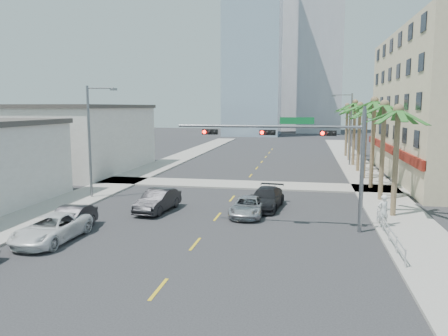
% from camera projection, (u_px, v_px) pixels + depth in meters
% --- Properties ---
extents(ground, '(260.00, 260.00, 0.00)m').
position_uv_depth(ground, '(173.00, 271.00, 19.69)').
color(ground, '#262628').
rests_on(ground, ground).
extents(sidewalk_right, '(4.00, 120.00, 0.15)m').
position_uv_depth(sidewalk_right, '(379.00, 193.00, 36.95)').
color(sidewalk_right, gray).
rests_on(sidewalk_right, ground).
extents(sidewalk_left, '(4.00, 120.00, 0.15)m').
position_uv_depth(sidewalk_left, '(114.00, 184.00, 41.34)').
color(sidewalk_left, gray).
rests_on(sidewalk_left, ground).
extents(sidewalk_cross, '(80.00, 4.00, 0.15)m').
position_uv_depth(sidewalk_cross, '(243.00, 185.00, 41.09)').
color(sidewalk_cross, gray).
rests_on(sidewalk_cross, ground).
extents(building_left_far, '(11.00, 18.00, 7.20)m').
position_uv_depth(building_left_far, '(82.00, 140.00, 50.00)').
color(building_left_far, beige).
rests_on(building_left_far, ground).
extents(tower_far_left, '(14.00, 14.00, 48.00)m').
position_uv_depth(tower_far_left, '(253.00, 40.00, 110.26)').
color(tower_far_left, '#99B2C6').
rests_on(tower_far_left, ground).
extents(tower_far_right, '(12.00, 12.00, 60.00)m').
position_uv_depth(tower_far_right, '(321.00, 24.00, 120.92)').
color(tower_far_right, '#ADADB2').
rests_on(tower_far_right, ground).
extents(tower_far_center, '(16.00, 16.00, 42.00)m').
position_uv_depth(tower_far_center, '(280.00, 63.00, 138.96)').
color(tower_far_center, '#ADADB2').
rests_on(tower_far_center, ground).
extents(traffic_signal_mast, '(11.12, 0.54, 7.20)m').
position_uv_depth(traffic_signal_mast, '(306.00, 146.00, 25.67)').
color(traffic_signal_mast, slate).
rests_on(traffic_signal_mast, ground).
extents(palm_tree_0, '(4.80, 4.80, 7.80)m').
position_uv_depth(palm_tree_0, '(398.00, 111.00, 28.26)').
color(palm_tree_0, brown).
rests_on(palm_tree_0, ground).
extents(palm_tree_1, '(4.80, 4.80, 8.16)m').
position_uv_depth(palm_tree_1, '(385.00, 106.00, 33.28)').
color(palm_tree_1, brown).
rests_on(palm_tree_1, ground).
extents(palm_tree_2, '(4.80, 4.80, 8.52)m').
position_uv_depth(palm_tree_2, '(375.00, 102.00, 38.29)').
color(palm_tree_2, brown).
rests_on(palm_tree_2, ground).
extents(palm_tree_3, '(4.80, 4.80, 7.80)m').
position_uv_depth(palm_tree_3, '(366.00, 110.00, 43.45)').
color(palm_tree_3, brown).
rests_on(palm_tree_3, ground).
extents(palm_tree_4, '(4.80, 4.80, 8.16)m').
position_uv_depth(palm_tree_4, '(360.00, 106.00, 48.46)').
color(palm_tree_4, brown).
rests_on(palm_tree_4, ground).
extents(palm_tree_5, '(4.80, 4.80, 8.52)m').
position_uv_depth(palm_tree_5, '(355.00, 103.00, 53.47)').
color(palm_tree_5, brown).
rests_on(palm_tree_5, ground).
extents(palm_tree_6, '(4.80, 4.80, 7.80)m').
position_uv_depth(palm_tree_6, '(351.00, 109.00, 58.63)').
color(palm_tree_6, brown).
rests_on(palm_tree_6, ground).
extents(palm_tree_7, '(4.80, 4.80, 8.16)m').
position_uv_depth(palm_tree_7, '(347.00, 106.00, 63.64)').
color(palm_tree_7, brown).
rests_on(palm_tree_7, ground).
extents(streetlight_left, '(2.55, 0.25, 9.00)m').
position_uv_depth(streetlight_left, '(92.00, 136.00, 34.62)').
color(streetlight_left, slate).
rests_on(streetlight_left, ground).
extents(streetlight_right, '(2.55, 0.25, 9.00)m').
position_uv_depth(streetlight_right, '(349.00, 125.00, 53.96)').
color(streetlight_right, slate).
rests_on(streetlight_right, ground).
extents(guardrail, '(0.08, 8.08, 1.00)m').
position_uv_depth(guardrail, '(389.00, 232.00, 23.56)').
color(guardrail, silver).
rests_on(guardrail, ground).
extents(car_parked_mid, '(1.92, 4.62, 1.49)m').
position_uv_depth(car_parked_mid, '(71.00, 220.00, 25.75)').
color(car_parked_mid, black).
rests_on(car_parked_mid, ground).
extents(car_parked_far, '(2.60, 5.33, 1.46)m').
position_uv_depth(car_parked_far, '(51.00, 229.00, 23.96)').
color(car_parked_far, white).
rests_on(car_parked_far, ground).
extents(car_lane_left, '(2.21, 4.91, 1.56)m').
position_uv_depth(car_lane_left, '(158.00, 201.00, 30.85)').
color(car_lane_left, black).
rests_on(car_lane_left, ground).
extents(car_lane_center, '(2.27, 4.65, 1.27)m').
position_uv_depth(car_lane_center, '(248.00, 206.00, 29.66)').
color(car_lane_center, '#BABABF').
rests_on(car_lane_center, ground).
extents(car_lane_right, '(2.66, 5.37, 1.50)m').
position_uv_depth(car_lane_right, '(266.00, 198.00, 31.77)').
color(car_lane_right, black).
rests_on(car_lane_right, ground).
extents(pedestrian, '(0.86, 0.73, 2.00)m').
position_uv_depth(pedestrian, '(383.00, 211.00, 26.21)').
color(pedestrian, silver).
rests_on(pedestrian, sidewalk_right).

